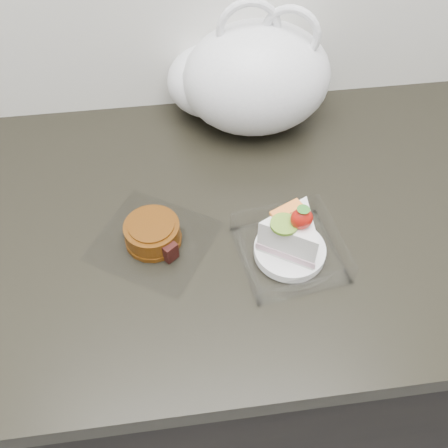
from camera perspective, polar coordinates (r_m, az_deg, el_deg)
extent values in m
cube|color=black|center=(1.22, -0.98, -13.46)|extent=(2.00, 0.60, 0.86)
cube|color=black|center=(0.84, -1.39, 0.07)|extent=(2.04, 0.64, 0.04)
cube|color=white|center=(0.78, 7.43, -3.45)|extent=(0.17, 0.17, 0.00)
cylinder|color=white|center=(0.77, 7.50, -3.03)|extent=(0.11, 0.11, 0.02)
ellipsoid|color=red|center=(0.70, 8.87, 0.62)|extent=(0.03, 0.03, 0.03)
cone|color=#2D7223|center=(0.69, 9.03, 1.47)|extent=(0.02, 0.02, 0.01)
cylinder|color=#83AD32|center=(0.71, 6.89, -0.03)|extent=(0.04, 0.04, 0.01)
cube|color=orange|center=(0.73, 7.19, 1.63)|extent=(0.05, 0.04, 0.01)
cube|color=white|center=(0.80, -8.02, -1.87)|extent=(0.23, 0.23, 0.00)
cylinder|color=#5E2E0B|center=(0.79, -8.17, -1.02)|extent=(0.11, 0.11, 0.04)
cylinder|color=#5E2E0B|center=(0.80, -8.06, -1.65)|extent=(0.12, 0.12, 0.01)
cylinder|color=#5E2E0B|center=(0.77, -8.33, -0.10)|extent=(0.09, 0.09, 0.00)
cube|color=black|center=(0.77, -6.38, -2.98)|extent=(0.03, 0.03, 0.03)
ellipsoid|color=white|center=(0.94, 3.74, 16.24)|extent=(0.31, 0.26, 0.20)
ellipsoid|color=white|center=(0.97, -1.70, 15.99)|extent=(0.18, 0.17, 0.13)
torus|color=white|center=(0.89, 2.85, 21.22)|extent=(0.11, 0.02, 0.11)
torus|color=white|center=(0.90, 7.65, 20.66)|extent=(0.10, 0.05, 0.10)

